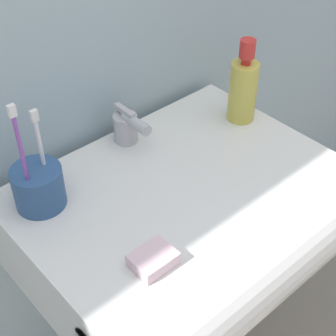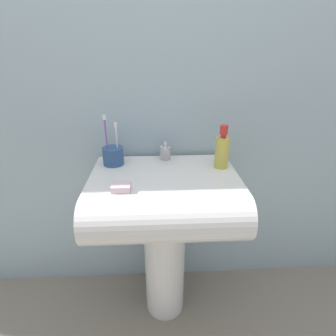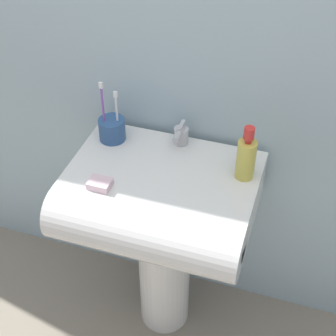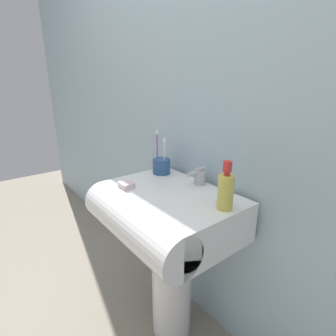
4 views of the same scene
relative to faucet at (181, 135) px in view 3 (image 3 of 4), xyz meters
name	(u,v)px [view 3 (image 3 of 4)]	position (x,y,z in m)	size (l,w,h in m)	color
ground_plane	(165,313)	(-0.01, -0.15, -0.81)	(6.00, 6.00, 0.00)	gray
wall_back	(188,9)	(-0.01, 0.09, 0.39)	(5.00, 0.05, 2.40)	#9EB7C1
sink_pedestal	(164,266)	(-0.01, -0.15, -0.51)	(0.19, 0.19, 0.60)	white
sink_basin	(158,202)	(-0.01, -0.20, -0.12)	(0.60, 0.47, 0.17)	white
faucet	(181,135)	(0.00, 0.00, 0.00)	(0.05, 0.10, 0.08)	#B7B7BC
toothbrush_cup	(112,129)	(-0.23, -0.04, 0.00)	(0.09, 0.09, 0.22)	#2D5184
soap_bottle	(246,157)	(0.23, -0.09, 0.04)	(0.06, 0.06, 0.18)	gold
bar_soap	(100,184)	(-0.17, -0.28, -0.03)	(0.07, 0.05, 0.02)	silver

